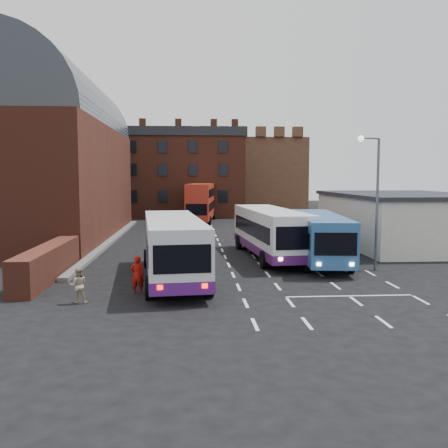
{
  "coord_description": "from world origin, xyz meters",
  "views": [
    {
      "loc": [
        -2.43,
        -25.51,
        5.58
      ],
      "look_at": [
        0.0,
        10.0,
        2.2
      ],
      "focal_mm": 40.0,
      "sensor_mm": 36.0,
      "label": 1
    }
  ],
  "objects": [
    {
      "name": "railway_station",
      "position": [
        -15.5,
        21.0,
        7.64
      ],
      "size": [
        12.0,
        28.0,
        16.0
      ],
      "color": "#602B1E",
      "rests_on": "ground"
    },
    {
      "name": "bus_blue",
      "position": [
        6.0,
        6.25,
        1.84
      ],
      "size": [
        3.84,
        11.62,
        3.11
      ],
      "rotation": [
        0.0,
        0.0,
        3.03
      ],
      "color": "#29568E",
      "rests_on": "ground"
    },
    {
      "name": "street_lamp",
      "position": [
        8.35,
        3.08,
        4.78
      ],
      "size": [
        1.51,
        0.78,
        7.92
      ],
      "rotation": [
        0.0,
        0.0,
        0.39
      ],
      "color": "#515357",
      "rests_on": "ground"
    },
    {
      "name": "ground",
      "position": [
        0.0,
        0.0,
        0.0
      ],
      "size": [
        180.0,
        180.0,
        0.0
      ],
      "primitive_type": "plane",
      "color": "black"
    },
    {
      "name": "bus_white_outbound",
      "position": [
        -3.37,
        1.43,
        1.98
      ],
      "size": [
        4.01,
        12.5,
        3.35
      ],
      "rotation": [
        0.0,
        0.0,
        0.1
      ],
      "color": "silver",
      "rests_on": "ground"
    },
    {
      "name": "bus_white_inbound",
      "position": [
        3.07,
        8.25,
        1.98
      ],
      "size": [
        3.9,
        12.46,
        3.34
      ],
      "rotation": [
        0.0,
        0.0,
        3.23
      ],
      "color": "white",
      "rests_on": "ground"
    },
    {
      "name": "bus_red_double",
      "position": [
        -1.08,
        35.79,
        2.51
      ],
      "size": [
        3.96,
        12.04,
        4.73
      ],
      "rotation": [
        0.0,
        0.0,
        3.03
      ],
      "color": "#B52A19",
      "rests_on": "ground"
    },
    {
      "name": "cream_building",
      "position": [
        15.0,
        14.0,
        2.16
      ],
      "size": [
        10.4,
        16.4,
        4.25
      ],
      "color": "beige",
      "rests_on": "ground"
    },
    {
      "name": "pedestrian_red",
      "position": [
        -4.95,
        -1.86,
        0.91
      ],
      "size": [
        0.7,
        0.49,
        1.83
      ],
      "primitive_type": "imported",
      "rotation": [
        0.0,
        0.0,
        3.23
      ],
      "color": "#9E0E07",
      "rests_on": "ground"
    },
    {
      "name": "forecourt_wall",
      "position": [
        -10.2,
        2.0,
        0.9
      ],
      "size": [
        1.2,
        10.0,
        1.8
      ],
      "primitive_type": "cube",
      "color": "#602B1E",
      "rests_on": "ground"
    },
    {
      "name": "brick_terrace",
      "position": [
        -6.0,
        46.0,
        5.5
      ],
      "size": [
        22.0,
        10.0,
        11.0
      ],
      "primitive_type": "cube",
      "color": "brown",
      "rests_on": "ground"
    },
    {
      "name": "pedestrian_beige",
      "position": [
        -7.37,
        -3.5,
        0.81
      ],
      "size": [
        0.88,
        0.74,
        1.62
      ],
      "primitive_type": "imported",
      "rotation": [
        0.0,
        0.0,
        3.31
      ],
      "color": "tan",
      "rests_on": "ground"
    },
    {
      "name": "castle_keep",
      "position": [
        6.0,
        66.0,
        6.0
      ],
      "size": [
        22.0,
        22.0,
        12.0
      ],
      "primitive_type": "cube",
      "color": "brown",
      "rests_on": "ground"
    }
  ]
}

